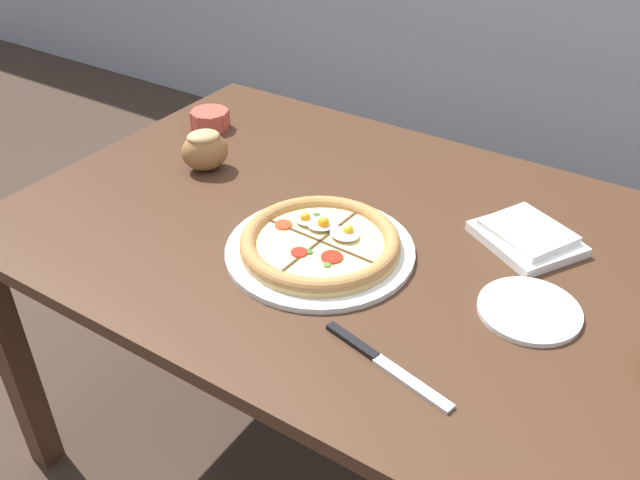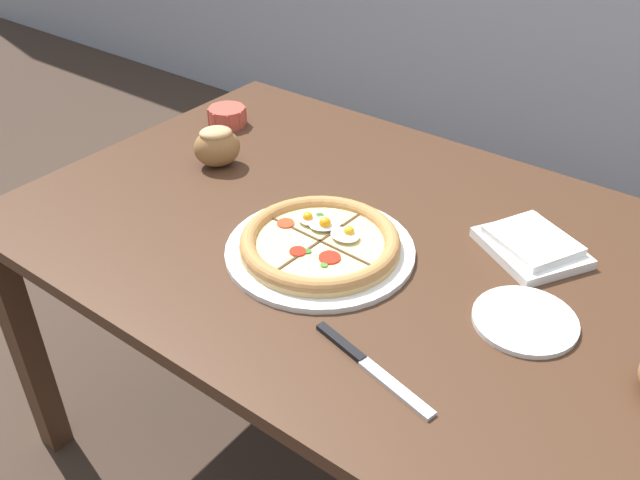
% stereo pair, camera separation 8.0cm
% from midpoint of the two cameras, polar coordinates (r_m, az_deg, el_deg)
% --- Properties ---
extents(ground_plane, '(12.00, 12.00, 0.00)m').
position_cam_midpoint_polar(ground_plane, '(1.89, 2.00, -18.15)').
color(ground_plane, '#3D2D23').
extents(dining_table, '(1.51, 0.98, 0.73)m').
position_cam_midpoint_polar(dining_table, '(1.43, 2.52, -2.37)').
color(dining_table, '#422819').
rests_on(dining_table, ground_plane).
extents(pizza, '(0.37, 0.37, 0.05)m').
position_cam_midpoint_polar(pizza, '(1.32, -1.73, -0.37)').
color(pizza, white).
rests_on(pizza, dining_table).
extents(ramekin_bowl, '(0.10, 0.10, 0.05)m').
position_cam_midpoint_polar(ramekin_bowl, '(1.84, -10.50, 9.97)').
color(ramekin_bowl, '#C64C3D').
rests_on(ramekin_bowl, dining_table).
extents(napkin_folded, '(0.24, 0.23, 0.04)m').
position_cam_midpoint_polar(napkin_folded, '(1.40, 15.48, 0.26)').
color(napkin_folded, white).
rests_on(napkin_folded, dining_table).
extents(bread_piece_mid, '(0.13, 0.14, 0.10)m').
position_cam_midpoint_polar(bread_piece_mid, '(1.62, -11.09, 7.47)').
color(bread_piece_mid, olive).
rests_on(bread_piece_mid, dining_table).
extents(knife_main, '(0.25, 0.08, 0.01)m').
position_cam_midpoint_polar(knife_main, '(1.10, 3.33, -10.39)').
color(knife_main, silver).
rests_on(knife_main, dining_table).
extents(side_saucer, '(0.18, 0.18, 0.01)m').
position_cam_midpoint_polar(side_saucer, '(1.23, 15.44, -5.77)').
color(side_saucer, white).
rests_on(side_saucer, dining_table).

